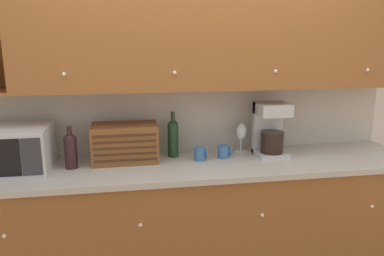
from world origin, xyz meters
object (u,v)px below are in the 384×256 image
at_px(mug_blue_second, 200,154).
at_px(mug, 224,152).
at_px(wine_glass, 241,132).
at_px(bread_box, 125,143).
at_px(microwave, 8,149).
at_px(second_wine_bottle, 173,137).
at_px(coffee_maker, 271,129).
at_px(wine_bottle, 71,149).

bearing_deg(mug_blue_second, mug, 10.32).
bearing_deg(mug_blue_second, wine_glass, 24.22).
distance_m(bread_box, wine_glass, 0.89).
bearing_deg(microwave, bread_box, 5.84).
distance_m(microwave, bread_box, 0.77).
relative_size(mug, wine_glass, 0.42).
distance_m(bread_box, second_wine_bottle, 0.36).
height_order(second_wine_bottle, wine_glass, second_wine_bottle).
relative_size(microwave, mug_blue_second, 5.42).
height_order(microwave, second_wine_bottle, second_wine_bottle).
xyz_separation_m(microwave, coffee_maker, (1.84, 0.05, 0.05)).
distance_m(second_wine_bottle, mug_blue_second, 0.25).
bearing_deg(microwave, second_wine_bottle, 6.82).
relative_size(microwave, coffee_maker, 1.36).
relative_size(bread_box, second_wine_bottle, 1.35).
height_order(mug, wine_glass, wine_glass).
bearing_deg(mug_blue_second, wine_bottle, -178.83).
bearing_deg(coffee_maker, wine_glass, 150.18).
distance_m(wine_bottle, coffee_maker, 1.45).
height_order(wine_bottle, second_wine_bottle, second_wine_bottle).
xyz_separation_m(mug_blue_second, wine_glass, (0.35, 0.16, 0.11)).
distance_m(second_wine_bottle, mug, 0.39).
distance_m(wine_bottle, mug, 1.09).
bearing_deg(bread_box, second_wine_bottle, 8.92).
distance_m(microwave, coffee_maker, 1.84).
xyz_separation_m(wine_bottle, mug_blue_second, (0.90, 0.02, -0.08)).
height_order(bread_box, second_wine_bottle, second_wine_bottle).
bearing_deg(bread_box, wine_glass, 5.50).
xyz_separation_m(mug_blue_second, mug, (0.18, 0.03, -0.00)).
relative_size(mug, coffee_maker, 0.24).
bearing_deg(coffee_maker, mug_blue_second, -175.02).
relative_size(second_wine_bottle, mug, 3.49).
bearing_deg(second_wine_bottle, bread_box, -171.08).
bearing_deg(wine_glass, bread_box, -174.50).
relative_size(wine_glass, coffee_maker, 0.58).
relative_size(microwave, mug, 5.53).
xyz_separation_m(mug_blue_second, coffee_maker, (0.55, 0.05, 0.15)).
bearing_deg(wine_glass, mug_blue_second, -155.78).
distance_m(mug_blue_second, wine_glass, 0.40).
bearing_deg(mug, wine_glass, 36.58).
height_order(mug_blue_second, wine_glass, wine_glass).
height_order(wine_bottle, coffee_maker, coffee_maker).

